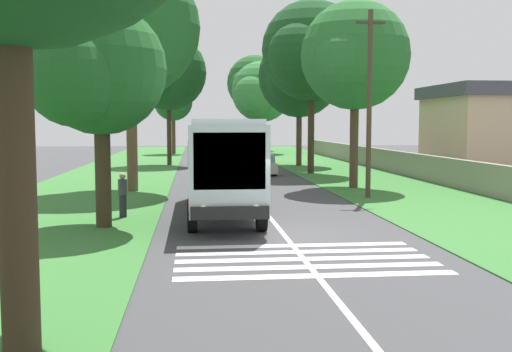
% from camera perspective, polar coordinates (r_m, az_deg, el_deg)
% --- Properties ---
extents(ground, '(160.00, 160.00, 0.00)m').
position_cam_1_polar(ground, '(19.91, 2.60, -5.46)').
color(ground, '#424244').
extents(grass_verge_left, '(120.00, 8.00, 0.04)m').
position_cam_1_polar(grass_verge_left, '(34.97, -14.52, -1.10)').
color(grass_verge_left, '#387533').
rests_on(grass_verge_left, ground).
extents(grass_verge_right, '(120.00, 8.00, 0.04)m').
position_cam_1_polar(grass_verge_right, '(36.29, 12.01, -0.83)').
color(grass_verge_right, '#387533').
rests_on(grass_verge_right, ground).
extents(centre_line, '(110.00, 0.16, 0.01)m').
position_cam_1_polar(centre_line, '(34.68, -1.01, -1.02)').
color(centre_line, silver).
rests_on(centre_line, ground).
extents(coach_bus, '(11.16, 2.62, 3.73)m').
position_cam_1_polar(coach_bus, '(24.07, -3.23, 1.48)').
color(coach_bus, silver).
rests_on(coach_bus, ground).
extents(zebra_crossing, '(4.05, 6.80, 0.01)m').
position_cam_1_polar(zebra_crossing, '(16.39, 4.47, -7.72)').
color(zebra_crossing, silver).
rests_on(zebra_crossing, ground).
extents(trailing_car_0, '(4.30, 1.78, 1.43)m').
position_cam_1_polar(trailing_car_0, '(43.14, 0.55, 1.03)').
color(trailing_car_0, '#B7A893').
rests_on(trailing_car_0, ground).
extents(trailing_car_1, '(4.30, 1.78, 1.43)m').
position_cam_1_polar(trailing_car_1, '(51.57, -4.88, 1.65)').
color(trailing_car_1, black).
rests_on(trailing_car_1, ground).
extents(trailing_car_2, '(4.30, 1.78, 1.43)m').
position_cam_1_polar(trailing_car_2, '(61.05, -4.76, 2.15)').
color(trailing_car_2, gray).
rests_on(trailing_car_2, ground).
extents(roadside_tree_left_0, '(5.59, 4.50, 7.60)m').
position_cam_1_polar(roadside_tree_left_0, '(21.58, -14.67, 9.18)').
color(roadside_tree_left_0, '#3D2D1E').
rests_on(roadside_tree_left_0, grass_verge_left).
extents(roadside_tree_left_1, '(7.39, 6.46, 11.13)m').
position_cam_1_polar(roadside_tree_left_1, '(53.07, -8.36, 9.40)').
color(roadside_tree_left_1, '#3D2D1E').
rests_on(roadside_tree_left_1, grass_verge_left).
extents(roadside_tree_left_3, '(5.06, 4.52, 8.40)m').
position_cam_1_polar(roadside_tree_left_3, '(72.42, -7.82, 6.82)').
color(roadside_tree_left_3, '#4C3826').
rests_on(roadside_tree_left_3, grass_verge_left).
extents(roadside_tree_left_4, '(8.19, 7.26, 12.16)m').
position_cam_1_polar(roadside_tree_left_4, '(33.09, -11.97, 13.18)').
color(roadside_tree_left_4, brown).
rests_on(roadside_tree_left_4, grass_verge_left).
extents(roadside_tree_right_0, '(6.87, 5.98, 10.27)m').
position_cam_1_polar(roadside_tree_right_0, '(34.52, 9.00, 10.81)').
color(roadside_tree_right_0, '#4C3826').
rests_on(roadside_tree_right_0, grass_verge_right).
extents(roadside_tree_right_1, '(8.52, 7.09, 12.24)m').
position_cam_1_polar(roadside_tree_right_1, '(44.15, 4.96, 11.33)').
color(roadside_tree_right_1, '#3D2D1E').
rests_on(roadside_tree_right_1, grass_verge_right).
extents(roadside_tree_right_2, '(8.95, 7.23, 10.97)m').
position_cam_1_polar(roadside_tree_right_2, '(73.36, 0.38, 7.71)').
color(roadside_tree_right_2, '#3D2D1E').
rests_on(roadside_tree_right_2, grass_verge_right).
extents(roadside_tree_right_3, '(8.91, 7.44, 12.66)m').
position_cam_1_polar(roadside_tree_right_3, '(82.34, -0.24, 8.51)').
color(roadside_tree_right_3, '#3D2D1E').
rests_on(roadside_tree_right_3, grass_verge_right).
extents(roadside_tree_right_4, '(7.86, 6.93, 10.99)m').
position_cam_1_polar(roadside_tree_right_4, '(52.15, 3.90, 9.10)').
color(roadside_tree_right_4, '#4C3826').
rests_on(roadside_tree_right_4, grass_verge_right).
extents(utility_pole, '(0.24, 1.40, 8.89)m').
position_cam_1_polar(utility_pole, '(29.74, 10.53, 6.84)').
color(utility_pole, '#473828').
rests_on(utility_pole, grass_verge_right).
extents(roadside_wall, '(70.00, 0.40, 1.60)m').
position_cam_1_polar(roadside_wall, '(42.04, 14.37, 1.01)').
color(roadside_wall, gray).
rests_on(roadside_wall, grass_verge_right).
extents(roadside_building, '(9.01, 9.09, 6.28)m').
position_cam_1_polar(roadside_building, '(46.57, 21.70, 4.09)').
color(roadside_building, beige).
rests_on(roadside_building, ground).
extents(pedestrian, '(0.34, 0.34, 1.69)m').
position_cam_1_polar(pedestrian, '(23.69, -12.34, -1.69)').
color(pedestrian, '#26262D').
rests_on(pedestrian, grass_verge_left).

